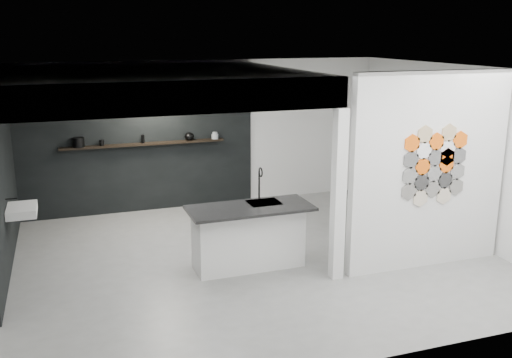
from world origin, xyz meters
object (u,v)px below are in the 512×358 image
object	(u,v)px
stockpot	(78,142)
glass_vase	(215,135)
kettle	(189,136)
glass_bowl	(215,136)
partition_panel	(429,171)
utensil_cup	(102,143)
wall_basin	(22,210)
bottle_dark	(143,139)
kitchen_island	(249,235)

from	to	relation	value
stockpot	glass_vase	world-z (taller)	stockpot
kettle	glass_bowl	size ratio (longest dim) A/B	1.36
partition_panel	stockpot	xyz separation A→B (m)	(-4.58, 3.87, 0.01)
glass_vase	utensil_cup	distance (m)	2.10
partition_panel	glass_bowl	distance (m)	4.39
kettle	wall_basin	bearing A→B (deg)	-140.97
wall_basin	utensil_cup	world-z (taller)	utensil_cup
stockpot	glass_vase	xyz separation A→B (m)	(2.50, 0.00, -0.02)
bottle_dark	wall_basin	bearing A→B (deg)	-134.40
glass_bowl	utensil_cup	bearing A→B (deg)	180.00
kettle	glass_vase	size ratio (longest dim) A/B	1.39
kitchen_island	utensil_cup	distance (m)	3.69
kettle	glass_bowl	distance (m)	0.50
partition_panel	kitchen_island	xyz separation A→B (m)	(-2.43, 0.75, -0.92)
partition_panel	glass_bowl	world-z (taller)	partition_panel
partition_panel	utensil_cup	world-z (taller)	partition_panel
wall_basin	glass_vase	distance (m)	4.01
wall_basin	stockpot	xyz separation A→B (m)	(0.89, 2.07, 0.56)
wall_basin	kitchen_island	bearing A→B (deg)	-19.14
stockpot	utensil_cup	size ratio (longest dim) A/B	2.05
glass_vase	bottle_dark	bearing A→B (deg)	180.00
wall_basin	glass_vase	size ratio (longest dim) A/B	4.66
bottle_dark	stockpot	bearing A→B (deg)	180.00
kitchen_island	kettle	xyz separation A→B (m)	(-0.15, 3.12, 0.92)
partition_panel	utensil_cup	size ratio (longest dim) A/B	27.41
glass_bowl	bottle_dark	distance (m)	1.37
partition_panel	stockpot	distance (m)	5.99
bottle_dark	kitchen_island	bearing A→B (deg)	-71.99
partition_panel	glass_vase	distance (m)	4.39
kitchen_island	bottle_dark	bearing A→B (deg)	107.34
stockpot	glass_vase	size ratio (longest dim) A/B	1.63
glass_bowl	glass_vase	size ratio (longest dim) A/B	1.02
kitchen_island	stockpot	bearing A→B (deg)	123.91
partition_panel	wall_basin	distance (m)	5.78
glass_vase	bottle_dark	world-z (taller)	bottle_dark
glass_vase	bottle_dark	distance (m)	1.37
wall_basin	kettle	size ratio (longest dim) A/B	3.36
glass_vase	wall_basin	bearing A→B (deg)	-148.65
partition_panel	kettle	distance (m)	4.65
wall_basin	glass_vase	bearing A→B (deg)	31.35
glass_bowl	utensil_cup	xyz separation A→B (m)	(-2.10, 0.00, 0.00)
stockpot	utensil_cup	world-z (taller)	stockpot
partition_panel	glass_vase	world-z (taller)	partition_panel
partition_panel	stockpot	size ratio (longest dim) A/B	13.38
kitchen_island	glass_vase	bearing A→B (deg)	82.85
stockpot	utensil_cup	bearing A→B (deg)	0.00
glass_vase	glass_bowl	bearing A→B (deg)	0.00
stockpot	utensil_cup	distance (m)	0.40
glass_bowl	kettle	bearing A→B (deg)	180.00
glass_vase	bottle_dark	size ratio (longest dim) A/B	0.83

